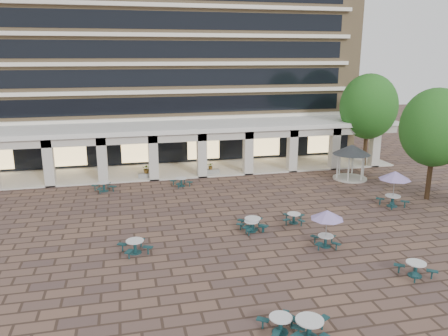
{
  "coord_description": "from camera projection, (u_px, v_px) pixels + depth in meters",
  "views": [
    {
      "loc": [
        -4.38,
        -24.41,
        10.52
      ],
      "look_at": [
        1.95,
        3.0,
        3.2
      ],
      "focal_mm": 35.0,
      "sensor_mm": 36.0,
      "label": 1
    }
  ],
  "objects": [
    {
      "name": "picnic_table_12",
      "position": [
        104.0,
        186.0,
        34.58
      ],
      "size": [
        2.01,
        2.01,
        0.74
      ],
      "rotation": [
        0.0,
        0.0,
        0.4
      ],
      "color": "#164243",
      "rests_on": "ground"
    },
    {
      "name": "picnic_table_5",
      "position": [
        135.0,
        245.0,
        23.79
      ],
      "size": [
        1.94,
        1.94,
        0.73
      ],
      "rotation": [
        0.0,
        0.0,
        0.31
      ],
      "color": "#164243",
      "rests_on": "ground"
    },
    {
      "name": "planter_left",
      "position": [
        147.0,
        173.0,
        38.06
      ],
      "size": [
        1.5,
        0.73,
        1.32
      ],
      "color": "#999994",
      "rests_on": "ground"
    },
    {
      "name": "retail_arcade",
      "position": [
        174.0,
        140.0,
        39.82
      ],
      "size": [
        42.0,
        6.6,
        4.4
      ],
      "color": "white",
      "rests_on": "ground"
    },
    {
      "name": "tree_east_a",
      "position": [
        435.0,
        128.0,
        31.49
      ],
      "size": [
        4.97,
        4.97,
        8.28
      ],
      "color": "#402A19",
      "rests_on": "ground"
    },
    {
      "name": "ground",
      "position": [
        204.0,
        233.0,
        26.62
      ],
      "size": [
        120.0,
        120.0,
        0.0
      ],
      "primitive_type": "plane",
      "color": "brown",
      "rests_on": "ground"
    },
    {
      "name": "apartment_building",
      "position": [
        160.0,
        35.0,
        47.46
      ],
      "size": [
        40.0,
        15.5,
        25.2
      ],
      "color": "tan",
      "rests_on": "ground"
    },
    {
      "name": "planter_right",
      "position": [
        211.0,
        170.0,
        39.33
      ],
      "size": [
        1.5,
        0.68,
        1.15
      ],
      "color": "#999994",
      "rests_on": "ground"
    },
    {
      "name": "picnic_table_13",
      "position": [
        181.0,
        181.0,
        35.94
      ],
      "size": [
        1.84,
        1.84,
        0.69
      ],
      "rotation": [
        0.0,
        0.0,
        0.3
      ],
      "color": "#164243",
      "rests_on": "ground"
    },
    {
      "name": "picnic_table_2",
      "position": [
        309.0,
        327.0,
        16.57
      ],
      "size": [
        2.14,
        2.14,
        0.82
      ],
      "rotation": [
        0.0,
        0.0,
        -0.28
      ],
      "color": "#164243",
      "rests_on": "ground"
    },
    {
      "name": "tree_east_c",
      "position": [
        369.0,
        107.0,
        40.95
      ],
      "size": [
        5.32,
        5.32,
        8.87
      ],
      "color": "#402A19",
      "rests_on": "ground"
    },
    {
      "name": "picnic_table_6",
      "position": [
        327.0,
        216.0,
        24.23
      ],
      "size": [
        1.87,
        1.87,
        2.16
      ],
      "rotation": [
        0.0,
        0.0,
        -0.22
      ],
      "color": "#164243",
      "rests_on": "ground"
    },
    {
      "name": "picnic_table_10",
      "position": [
        294.0,
        217.0,
        28.04
      ],
      "size": [
        1.76,
        1.76,
        0.65
      ],
      "rotation": [
        0.0,
        0.0,
        -0.37
      ],
      "color": "#164243",
      "rests_on": "ground"
    },
    {
      "name": "gazebo",
      "position": [
        352.0,
        153.0,
        37.52
      ],
      "size": [
        3.26,
        3.26,
        3.03
      ],
      "rotation": [
        0.0,
        0.0,
        -0.12
      ],
      "color": "beige",
      "rests_on": "ground"
    },
    {
      "name": "picnic_table_11",
      "position": [
        395.0,
        177.0,
        30.69
      ],
      "size": [
        2.24,
        2.24,
        2.58
      ],
      "rotation": [
        0.0,
        0.0,
        0.17
      ],
      "color": "#164243",
      "rests_on": "ground"
    },
    {
      "name": "picnic_table_3",
      "position": [
        416.0,
        268.0,
        21.3
      ],
      "size": [
        1.76,
        1.76,
        0.72
      ],
      "rotation": [
        0.0,
        0.0,
        0.14
      ],
      "color": "#164243",
      "rests_on": "ground"
    },
    {
      "name": "picnic_table_9",
      "position": [
        251.0,
        225.0,
        26.71
      ],
      "size": [
        1.75,
        1.75,
        0.67
      ],
      "rotation": [
        0.0,
        0.0,
        0.27
      ],
      "color": "#164243",
      "rests_on": "ground"
    },
    {
      "name": "picnic_table_7",
      "position": [
        253.0,
        223.0,
        26.97
      ],
      "size": [
        1.72,
        1.72,
        0.75
      ],
      "rotation": [
        0.0,
        0.0,
        -0.03
      ],
      "color": "#164243",
      "rests_on": "ground"
    },
    {
      "name": "picnic_table_1",
      "position": [
        281.0,
        323.0,
        16.94
      ],
      "size": [
        1.74,
        1.74,
        0.69
      ],
      "rotation": [
        0.0,
        0.0,
        0.19
      ],
      "color": "#164243",
      "rests_on": "ground"
    }
  ]
}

